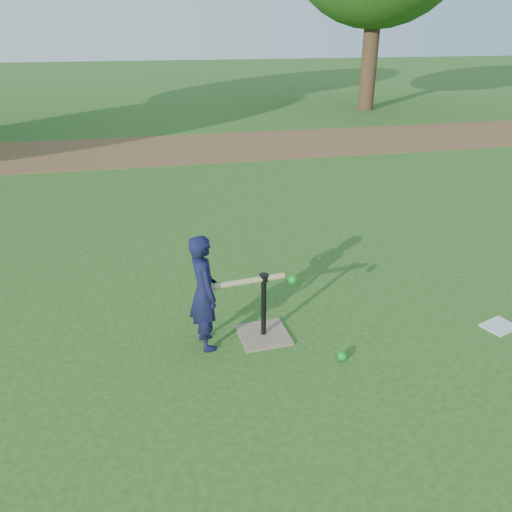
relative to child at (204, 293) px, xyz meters
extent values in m
plane|color=#285116|center=(0.45, 0.22, -0.51)|extent=(80.00, 80.00, 0.00)
cube|color=brown|center=(0.45, 7.72, -0.50)|extent=(24.00, 3.00, 0.01)
imported|color=black|center=(0.00, 0.00, 0.00)|extent=(0.30, 0.41, 1.02)
sphere|color=#0D971E|center=(1.06, -0.48, -0.47)|extent=(0.08, 0.08, 0.08)
cube|color=silver|center=(2.67, -0.33, -0.50)|extent=(0.36, 0.31, 0.01)
cube|color=#8D715A|center=(0.51, 0.01, -0.50)|extent=(0.45, 0.45, 0.02)
cylinder|color=black|center=(0.51, 0.01, -0.21)|extent=(0.05, 0.05, 0.55)
cylinder|color=black|center=(0.51, 0.01, 0.07)|extent=(0.08, 0.08, 0.06)
cylinder|color=tan|center=(0.39, -0.01, 0.07)|extent=(0.60, 0.12, 0.05)
sphere|color=tan|center=(0.09, -0.05, 0.07)|extent=(0.06, 0.06, 0.06)
sphere|color=#0D971E|center=(0.75, -0.05, 0.06)|extent=(0.08, 0.08, 0.08)
cylinder|color=#382316|center=(6.95, 12.22, 1.20)|extent=(0.50, 0.50, 3.42)
camera|label=1|loc=(-0.39, -3.62, 2.00)|focal=35.00mm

